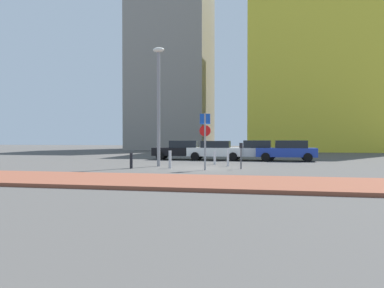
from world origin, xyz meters
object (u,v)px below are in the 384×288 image
object	(u,v)px
traffic_bollard_near	(215,158)
parked_car_silver	(254,150)
parking_sign_post	(205,134)
parked_car_blue	(287,150)
parking_meter	(241,152)
traffic_bollard_edge	(228,158)
parked_car_black	(181,150)
street_lamp	(159,97)
traffic_bollard_far	(131,161)
traffic_bollard_mid	(170,159)
parked_car_white	(215,150)

from	to	relation	value
traffic_bollard_near	parked_car_silver	bearing A→B (deg)	65.36
parking_sign_post	traffic_bollard_near	bearing A→B (deg)	91.03
parking_sign_post	parked_car_blue	bearing A→B (deg)	62.29
parking_meter	traffic_bollard_edge	size ratio (longest dim) A/B	1.37
parking_sign_post	parked_car_black	bearing A→B (deg)	110.68
parked_car_blue	street_lamp	bearing A→B (deg)	-139.60
parked_car_black	parking_sign_post	world-z (taller)	parking_sign_post
parking_sign_post	traffic_bollard_near	size ratio (longest dim) A/B	3.51
traffic_bollard_near	traffic_bollard_far	bearing A→B (deg)	-136.20
parked_car_black	parked_car_silver	xyz separation A→B (m)	(5.68, -0.00, 0.01)
street_lamp	traffic_bollard_mid	distance (m)	4.11
parked_car_black	street_lamp	distance (m)	7.82
parked_car_silver	parked_car_blue	world-z (taller)	parked_car_blue
parking_meter	traffic_bollard_edge	bearing A→B (deg)	116.12
parked_car_white	traffic_bollard_far	world-z (taller)	parked_car_white
parked_car_blue	parked_car_silver	bearing A→B (deg)	172.72
parked_car_blue	parking_sign_post	xyz separation A→B (m)	(-4.66, -8.86, 1.12)
parked_car_black	parked_car_silver	world-z (taller)	parked_car_silver
parked_car_blue	parking_sign_post	distance (m)	10.07
traffic_bollard_near	parked_car_white	bearing A→B (deg)	97.46
parked_car_black	traffic_bollard_far	distance (m)	9.03
parked_car_blue	parked_car_white	bearing A→B (deg)	178.12
parking_sign_post	parking_meter	distance (m)	2.34
parking_meter	street_lamp	bearing A→B (deg)	167.90
parked_car_black	traffic_bollard_near	bearing A→B (deg)	-55.91
parked_car_black	traffic_bollard_mid	world-z (taller)	parked_car_black
parked_car_white	traffic_bollard_edge	distance (m)	6.29
parking_sign_post	traffic_bollard_edge	xyz separation A→B (m)	(0.91, 2.97, -1.39)
parking_meter	traffic_bollard_mid	xyz separation A→B (m)	(-3.97, -0.29, -0.43)
parked_car_black	parking_sign_post	distance (m)	9.87
traffic_bollard_mid	parking_sign_post	bearing A→B (deg)	-20.20
parked_car_white	traffic_bollard_mid	distance (m)	8.38
parked_car_white	traffic_bollard_edge	xyz separation A→B (m)	(1.62, -6.07, -0.25)
street_lamp	traffic_bollard_near	xyz separation A→B (m)	(3.14, 2.01, -3.79)
parked_car_silver	traffic_bollard_far	size ratio (longest dim) A/B	4.54
parked_car_blue	traffic_bollard_mid	world-z (taller)	parked_car_blue
parked_car_black	traffic_bollard_edge	distance (m)	7.59
parked_car_blue	traffic_bollard_edge	world-z (taller)	parked_car_blue
parked_car_black	parking_sign_post	size ratio (longest dim) A/B	1.43
parked_car_black	parked_car_white	bearing A→B (deg)	-2.86
parked_car_white	traffic_bollard_edge	bearing A→B (deg)	-75.07
parking_meter	traffic_bollard_mid	distance (m)	4.01
parking_sign_post	traffic_bollard_mid	world-z (taller)	parking_sign_post
parked_car_silver	traffic_bollard_edge	size ratio (longest dim) A/B	3.79
parked_car_black	traffic_bollard_far	world-z (taller)	parked_car_black
parked_car_white	parked_car_blue	bearing A→B (deg)	-1.88
parked_car_silver	parking_sign_post	size ratio (longest dim) A/B	1.32
parked_car_blue	traffic_bollard_mid	distance (m)	10.56
parking_meter	parking_sign_post	bearing A→B (deg)	-149.49
traffic_bollard_mid	traffic_bollard_far	bearing A→B (deg)	-163.92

